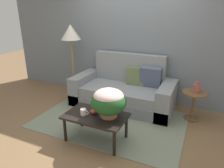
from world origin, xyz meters
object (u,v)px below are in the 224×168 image
(table_vase, at_px, (197,88))
(couch, at_px, (124,91))
(floor_lamp, at_px, (71,36))
(snack_bowl, at_px, (94,111))
(coffee_table, at_px, (96,118))
(side_table, at_px, (194,101))
(coffee_mug, at_px, (84,112))
(potted_plant, at_px, (109,101))

(table_vase, bearing_deg, couch, 177.94)
(floor_lamp, height_order, snack_bowl, floor_lamp)
(coffee_table, relative_size, side_table, 1.74)
(couch, relative_size, coffee_table, 2.23)
(floor_lamp, bearing_deg, side_table, -3.02)
(couch, height_order, coffee_table, couch)
(coffee_mug, bearing_deg, table_vase, 43.06)
(couch, xyz_separation_m, floor_lamp, (-1.31, 0.08, 1.05))
(potted_plant, bearing_deg, snack_bowl, -176.88)
(side_table, distance_m, potted_plant, 1.67)
(floor_lamp, xyz_separation_m, potted_plant, (1.56, -1.37, -0.69))
(potted_plant, bearing_deg, coffee_table, -166.10)
(potted_plant, distance_m, coffee_mug, 0.42)
(coffee_table, bearing_deg, side_table, 44.98)
(coffee_table, height_order, side_table, side_table)
(side_table, distance_m, floor_lamp, 2.84)
(couch, relative_size, table_vase, 10.10)
(side_table, xyz_separation_m, potted_plant, (-1.09, -1.23, 0.30))
(couch, bearing_deg, potted_plant, -78.67)
(couch, xyz_separation_m, coffee_mug, (-0.10, -1.41, 0.16))
(coffee_table, height_order, floor_lamp, floor_lamp)
(potted_plant, xyz_separation_m, coffee_mug, (-0.35, -0.12, -0.20))
(floor_lamp, bearing_deg, coffee_mug, -51.00)
(table_vase, bearing_deg, side_table, -145.38)
(coffee_table, xyz_separation_m, floor_lamp, (-1.37, 1.42, 0.99))
(floor_lamp, relative_size, potted_plant, 3.13)
(side_table, relative_size, snack_bowl, 4.41)
(coffee_table, relative_size, table_vase, 4.53)
(couch, relative_size, side_table, 3.88)
(potted_plant, xyz_separation_m, table_vase, (1.11, 1.25, -0.06))
(floor_lamp, xyz_separation_m, snack_bowl, (1.33, -1.39, -0.90))
(coffee_mug, bearing_deg, couch, 86.14)
(coffee_table, distance_m, coffee_mug, 0.20)
(potted_plant, bearing_deg, table_vase, 48.40)
(coffee_table, bearing_deg, coffee_mug, -156.02)
(snack_bowl, bearing_deg, table_vase, 43.09)
(potted_plant, distance_m, snack_bowl, 0.32)
(coffee_table, relative_size, snack_bowl, 7.68)
(side_table, height_order, potted_plant, potted_plant)
(coffee_mug, bearing_deg, floor_lamp, 129.00)
(floor_lamp, relative_size, coffee_mug, 12.05)
(couch, height_order, floor_lamp, floor_lamp)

